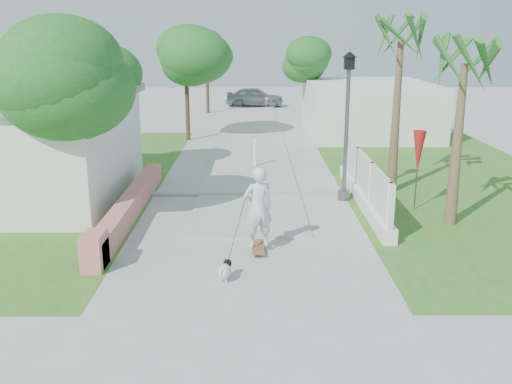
{
  "coord_description": "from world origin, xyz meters",
  "views": [
    {
      "loc": [
        0.11,
        -11.28,
        4.86
      ],
      "look_at": [
        0.19,
        2.42,
        1.1
      ],
      "focal_mm": 40.0,
      "sensor_mm": 36.0,
      "label": 1
    }
  ],
  "objects_px": {
    "patio_umbrella": "(418,152)",
    "dog": "(225,270)",
    "parked_car": "(255,97)",
    "bollard": "(255,152)",
    "skateboarder": "(247,218)",
    "street_lamp": "(347,121)"
  },
  "relations": [
    {
      "from": "bollard",
      "to": "skateboarder",
      "type": "bearing_deg",
      "value": -91.39
    },
    {
      "from": "bollard",
      "to": "parked_car",
      "type": "xyz_separation_m",
      "value": [
        0.07,
        19.46,
        0.1
      ]
    },
    {
      "from": "street_lamp",
      "to": "patio_umbrella",
      "type": "distance_m",
      "value": 2.27
    },
    {
      "from": "patio_umbrella",
      "to": "parked_car",
      "type": "xyz_separation_m",
      "value": [
        -4.53,
        24.96,
        -1.0
      ]
    },
    {
      "from": "skateboarder",
      "to": "parked_car",
      "type": "bearing_deg",
      "value": -108.09
    },
    {
      "from": "skateboarder",
      "to": "patio_umbrella",
      "type": "bearing_deg",
      "value": -160.28
    },
    {
      "from": "bollard",
      "to": "skateboarder",
      "type": "height_order",
      "value": "skateboarder"
    },
    {
      "from": "parked_car",
      "to": "patio_umbrella",
      "type": "bearing_deg",
      "value": -164.61
    },
    {
      "from": "skateboarder",
      "to": "parked_car",
      "type": "relative_size",
      "value": 0.5
    },
    {
      "from": "skateboarder",
      "to": "parked_car",
      "type": "xyz_separation_m",
      "value": [
        0.29,
        28.62,
        -0.24
      ]
    },
    {
      "from": "patio_umbrella",
      "to": "dog",
      "type": "height_order",
      "value": "patio_umbrella"
    },
    {
      "from": "street_lamp",
      "to": "parked_car",
      "type": "bearing_deg",
      "value": 96.26
    },
    {
      "from": "street_lamp",
      "to": "parked_car",
      "type": "xyz_separation_m",
      "value": [
        -2.63,
        23.96,
        -1.74
      ]
    },
    {
      "from": "patio_umbrella",
      "to": "skateboarder",
      "type": "xyz_separation_m",
      "value": [
        -4.82,
        -3.66,
        -0.76
      ]
    },
    {
      "from": "bollard",
      "to": "parked_car",
      "type": "bearing_deg",
      "value": 89.79
    },
    {
      "from": "bollard",
      "to": "patio_umbrella",
      "type": "relative_size",
      "value": 0.47
    },
    {
      "from": "dog",
      "to": "patio_umbrella",
      "type": "bearing_deg",
      "value": 57.2
    },
    {
      "from": "bollard",
      "to": "patio_umbrella",
      "type": "bearing_deg",
      "value": -50.09
    },
    {
      "from": "dog",
      "to": "skateboarder",
      "type": "bearing_deg",
      "value": 84.9
    },
    {
      "from": "patio_umbrella",
      "to": "dog",
      "type": "relative_size",
      "value": 3.94
    },
    {
      "from": "patio_umbrella",
      "to": "skateboarder",
      "type": "bearing_deg",
      "value": -142.78
    },
    {
      "from": "bollard",
      "to": "dog",
      "type": "relative_size",
      "value": 1.87
    }
  ]
}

